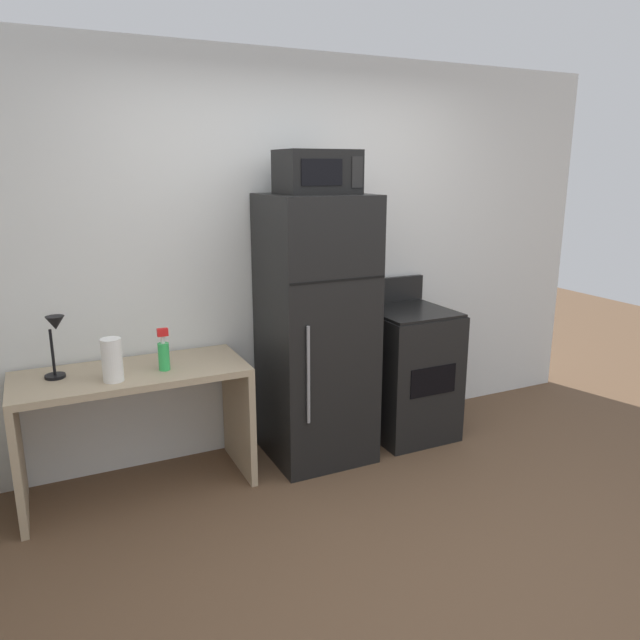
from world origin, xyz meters
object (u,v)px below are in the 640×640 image
(desk_lamp, at_px, (55,336))
(spray_bottle, at_px, (164,353))
(paper_towel_roll, at_px, (112,360))
(oven_range, at_px, (408,371))
(microwave, at_px, (317,172))
(desk, at_px, (134,406))
(refrigerator, at_px, (316,330))

(desk_lamp, height_order, spray_bottle, desk_lamp)
(paper_towel_roll, relative_size, oven_range, 0.22)
(paper_towel_roll, bearing_deg, spray_bottle, 12.74)
(spray_bottle, distance_m, microwave, 1.40)
(desk_lamp, height_order, paper_towel_roll, desk_lamp)
(paper_towel_roll, bearing_deg, oven_range, 3.36)
(desk, bearing_deg, oven_range, -0.48)
(refrigerator, bearing_deg, paper_towel_roll, -175.38)
(spray_bottle, bearing_deg, refrigerator, 2.18)
(desk_lamp, distance_m, microwave, 1.76)
(spray_bottle, bearing_deg, paper_towel_roll, -167.26)
(spray_bottle, bearing_deg, oven_range, 1.75)
(spray_bottle, xyz_separation_m, refrigerator, (0.98, 0.04, 0.01))
(desk_lamp, relative_size, paper_towel_roll, 1.47)
(paper_towel_roll, bearing_deg, refrigerator, 4.62)
(desk_lamp, bearing_deg, desk, -6.81)
(desk, bearing_deg, spray_bottle, -20.94)
(desk, xyz_separation_m, desk_lamp, (-0.38, 0.04, 0.46))
(refrigerator, bearing_deg, desk_lamp, 177.18)
(refrigerator, relative_size, oven_range, 1.57)
(refrigerator, xyz_separation_m, microwave, (0.00, -0.02, 0.99))
(desk_lamp, relative_size, microwave, 0.77)
(paper_towel_roll, height_order, oven_range, oven_range)
(refrigerator, bearing_deg, oven_range, 1.17)
(desk, bearing_deg, desk_lamp, 173.19)
(microwave, bearing_deg, refrigerator, 90.32)
(desk_lamp, xyz_separation_m, refrigerator, (1.53, -0.08, -0.13))
(desk, xyz_separation_m, microwave, (1.16, -0.05, 1.32))
(desk, relative_size, refrigerator, 0.75)
(desk, xyz_separation_m, oven_range, (1.89, -0.02, -0.07))
(desk_lamp, height_order, oven_range, desk_lamp)
(spray_bottle, relative_size, microwave, 0.54)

